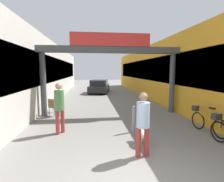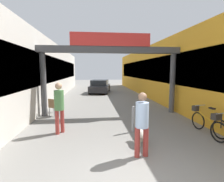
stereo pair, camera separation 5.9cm
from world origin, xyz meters
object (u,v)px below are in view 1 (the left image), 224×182
bollard_post_metal (133,119)px  cafe_chair_wood_nearer (53,106)px  pedestrian_with_dog (143,120)px  pedestrian_companion (59,104)px  bicycle_orange_second (206,121)px  cafe_chair_aluminium_farther (55,103)px  dog_on_leash (141,133)px  parked_car_black (99,86)px

bollard_post_metal → cafe_chair_wood_nearer: bollard_post_metal is taller
cafe_chair_wood_nearer → pedestrian_with_dog: bearing=-53.9°
cafe_chair_wood_nearer → pedestrian_companion: bearing=-72.4°
pedestrian_companion → pedestrian_with_dog: bearing=-39.2°
pedestrian_with_dog → bollard_post_metal: bearing=83.9°
bicycle_orange_second → cafe_chair_aluminium_farther: size_ratio=1.89×
bicycle_orange_second → cafe_chair_wood_nearer: 6.76m
cafe_chair_wood_nearer → bicycle_orange_second: bearing=-25.8°
pedestrian_with_dog → cafe_chair_aluminium_farther: size_ratio=1.93×
cafe_chair_wood_nearer → dog_on_leash: bearing=-46.4°
bicycle_orange_second → cafe_chair_wood_nearer: bearing=154.2°
parked_car_black → cafe_chair_aluminium_farther: bearing=-108.7°
bollard_post_metal → cafe_chair_aluminium_farther: size_ratio=1.11×
cafe_chair_wood_nearer → parked_car_black: (2.68, 9.10, 0.10)m
pedestrian_companion → dog_on_leash: (2.67, -1.18, -0.74)m
bollard_post_metal → bicycle_orange_second: bearing=-7.3°
bicycle_orange_second → cafe_chair_aluminium_farther: 7.28m
dog_on_leash → parked_car_black: parked_car_black is taller
dog_on_leash → pedestrian_with_dog: bearing=-103.1°
bollard_post_metal → cafe_chair_aluminium_farther: 4.98m
pedestrian_with_dog → pedestrian_companion: size_ratio=0.93×
pedestrian_with_dog → bicycle_orange_second: (2.85, 1.50, -0.55)m
bicycle_orange_second → bollard_post_metal: bollard_post_metal is taller
cafe_chair_wood_nearer → parked_car_black: size_ratio=0.21×
pedestrian_with_dog → parked_car_black: pedestrian_with_dog is taller
dog_on_leash → bicycle_orange_second: (2.65, 0.67, 0.11)m
bollard_post_metal → cafe_chair_wood_nearer: (-3.44, 2.60, 0.04)m
dog_on_leash → cafe_chair_wood_nearer: cafe_chair_wood_nearer is taller
cafe_chair_aluminium_farther → parked_car_black: bearing=71.3°
dog_on_leash → bollard_post_metal: bearing=89.9°
pedestrian_with_dog → bollard_post_metal: 1.91m
bollard_post_metal → parked_car_black: (-0.75, 11.70, 0.14)m
pedestrian_companion → cafe_chair_wood_nearer: (-0.77, 2.42, -0.53)m
bollard_post_metal → parked_car_black: bearing=93.7°
bollard_post_metal → cafe_chair_wood_nearer: size_ratio=1.11×
bicycle_orange_second → cafe_chair_aluminium_farther: bicycle_orange_second is taller
dog_on_leash → cafe_chair_wood_nearer: size_ratio=0.79×
pedestrian_companion → bicycle_orange_second: 5.38m
pedestrian_with_dog → bollard_post_metal: pedestrian_with_dog is taller
bicycle_orange_second → bollard_post_metal: bearing=172.7°
pedestrian_with_dog → bicycle_orange_second: 3.26m
bicycle_orange_second → pedestrian_companion: bearing=174.5°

